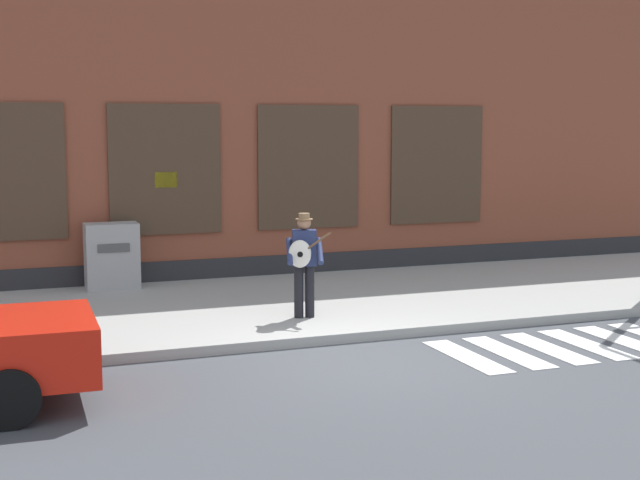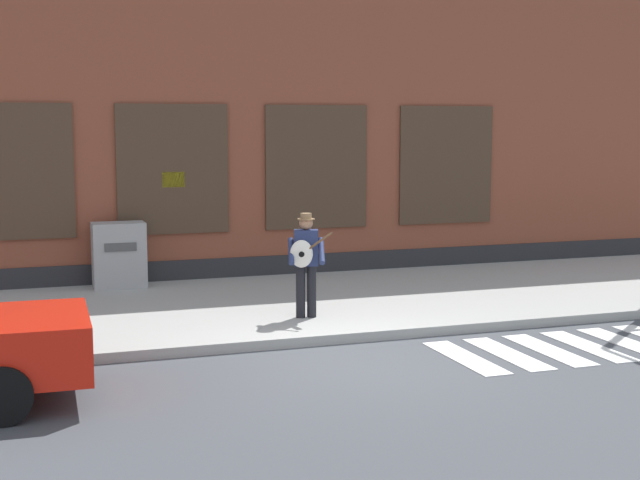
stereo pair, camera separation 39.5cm
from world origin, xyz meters
TOP-DOWN VIEW (x-y plane):
  - ground_plane at (0.00, 0.00)m, footprint 160.00×160.00m
  - sidewalk at (0.00, 3.81)m, footprint 28.00×5.46m
  - building_backdrop at (-0.00, 8.53)m, footprint 28.00×4.06m
  - crosswalk at (4.07, -0.22)m, footprint 5.78×1.90m
  - busker at (-0.10, 2.34)m, footprint 0.72×0.65m
  - utility_box at (-2.62, 6.09)m, footprint 0.99×0.60m

SIDE VIEW (x-z plane):
  - ground_plane at x=0.00m, z-range 0.00..0.00m
  - crosswalk at x=4.07m, z-range 0.00..0.01m
  - sidewalk at x=0.00m, z-range 0.00..0.15m
  - utility_box at x=-2.62m, z-range 0.15..1.40m
  - busker at x=-0.10m, z-range 0.27..1.95m
  - building_backdrop at x=0.00m, z-range -0.01..6.71m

